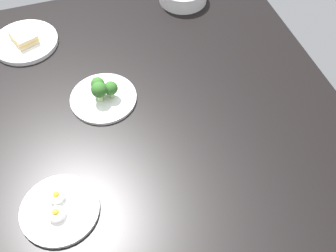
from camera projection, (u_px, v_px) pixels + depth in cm
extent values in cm
cube|color=black|center=(168.00, 134.00, 122.40)|extent=(143.07, 108.97, 4.00)
cylinder|color=white|center=(60.00, 210.00, 105.08)|extent=(19.99, 19.99, 1.08)
torus|color=#B7B7BC|center=(59.00, 209.00, 104.65)|extent=(18.09, 18.09, 0.50)
ellipsoid|color=white|center=(57.00, 196.00, 105.45)|extent=(4.20, 4.20, 2.31)
sphere|color=yellow|center=(56.00, 195.00, 104.62)|extent=(1.68, 1.68, 1.68)
ellipsoid|color=white|center=(56.00, 214.00, 102.45)|extent=(4.52, 4.52, 2.48)
sphere|color=yellow|center=(56.00, 212.00, 101.56)|extent=(1.81, 1.81, 1.81)
cylinder|color=white|center=(103.00, 98.00, 127.52)|extent=(20.22, 20.22, 1.02)
torus|color=#B7B7BC|center=(103.00, 97.00, 127.11)|extent=(18.30, 18.30, 0.50)
cylinder|color=#9EBC72|center=(109.00, 93.00, 126.56)|extent=(1.12, 1.12, 2.20)
sphere|color=#2D6023|center=(108.00, 88.00, 124.73)|extent=(3.21, 3.21, 3.21)
cylinder|color=#9EBC72|center=(99.00, 91.00, 126.72)|extent=(1.47, 1.47, 2.85)
sphere|color=#2D6023|center=(98.00, 84.00, 124.33)|extent=(4.21, 4.21, 4.21)
cylinder|color=#9EBC72|center=(112.00, 94.00, 126.33)|extent=(1.48, 1.48, 2.24)
sphere|color=#2D6023|center=(111.00, 88.00, 124.17)|extent=(4.24, 4.24, 4.24)
cylinder|color=#9EBC72|center=(100.00, 97.00, 125.28)|extent=(1.69, 1.69, 2.83)
sphere|color=#2D6023|center=(99.00, 90.00, 122.71)|extent=(4.83, 4.83, 4.83)
cylinder|color=white|center=(25.00, 42.00, 142.47)|extent=(21.97, 21.97, 1.55)
torus|color=#B7B7BC|center=(25.00, 40.00, 141.86)|extent=(19.84, 19.84, 0.50)
cube|color=beige|center=(24.00, 39.00, 141.38)|extent=(11.03, 9.69, 1.20)
cube|color=#E5B24C|center=(23.00, 37.00, 140.58)|extent=(11.03, 9.69, 0.80)
cube|color=beige|center=(23.00, 34.00, 139.78)|extent=(11.03, 9.69, 1.20)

